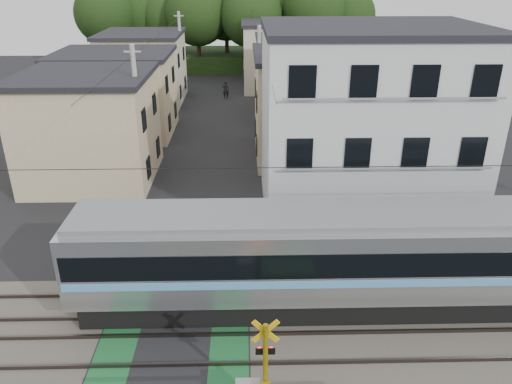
{
  "coord_description": "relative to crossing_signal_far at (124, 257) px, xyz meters",
  "views": [
    {
      "loc": [
        2.48,
        -14.22,
        11.71
      ],
      "look_at": [
        2.95,
        5.0,
        2.99
      ],
      "focal_mm": 35.0,
      "sensor_mm": 36.0,
      "label": 1
    }
  ],
  "objects": [
    {
      "name": "utility_poles",
      "position": [
        1.53,
        19.35,
        3.37
      ],
      "size": [
        7.9,
        42.0,
        8.0
      ],
      "color": "#A5A5A0",
      "rests_on": "ground"
    },
    {
      "name": "catenary",
      "position": [
        8.59,
        -3.62,
        2.98
      ],
      "size": [
        60.0,
        5.04,
        7.0
      ],
      "color": "#2D2D33",
      "rests_on": "ground"
    },
    {
      "name": "pedestrian",
      "position": [
        3.32,
        30.0,
        0.15
      ],
      "size": [
        0.65,
        0.44,
        1.72
      ],
      "primitive_type": "imported",
      "rotation": [
        0.0,
        0.0,
        3.1
      ],
      "color": "black",
      "rests_on": "ground"
    },
    {
      "name": "crossing_signal_far",
      "position": [
        0.0,
        0.0,
        0.0
      ],
      "size": [
        4.74,
        0.65,
        3.09
      ],
      "color": "#E3B30B",
      "rests_on": "ground"
    },
    {
      "name": "ground",
      "position": [
        2.59,
        -3.65,
        -0.71
      ],
      "size": [
        120.0,
        120.0,
        0.0
      ],
      "primitive_type": "plane",
      "color": "black"
    },
    {
      "name": "houses_row",
      "position": [
        2.84,
        22.27,
        2.53
      ],
      "size": [
        22.07,
        31.35,
        6.8
      ],
      "color": "#CCB590",
      "rests_on": "ground"
    },
    {
      "name": "tree_hill",
      "position": [
        2.99,
        44.84,
        4.84
      ],
      "size": [
        40.0,
        12.83,
        11.25
      ],
      "color": "black",
      "rests_on": "ground"
    },
    {
      "name": "apartment_block",
      "position": [
        11.09,
        5.84,
        3.94
      ],
      "size": [
        10.2,
        8.36,
        9.3
      ],
      "color": "silver",
      "rests_on": "ground"
    },
    {
      "name": "weed_patches",
      "position": [
        4.34,
        -3.74,
        -0.53
      ],
      "size": [
        10.25,
        8.8,
        0.4
      ],
      "color": "#2D5E1E",
      "rests_on": "ground"
    },
    {
      "name": "track_bed",
      "position": [
        2.59,
        -3.65,
        -0.67
      ],
      "size": [
        120.0,
        120.0,
        0.14
      ],
      "color": "#47423A",
      "rests_on": "ground"
    }
  ]
}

